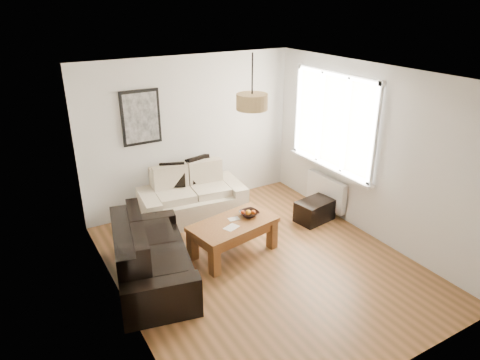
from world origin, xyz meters
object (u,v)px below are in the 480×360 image
coffee_table (233,238)px  loveseat_cream (192,194)px  ottoman (315,211)px  sofa_leather (152,253)px

coffee_table → loveseat_cream: bearing=91.7°
loveseat_cream → coffee_table: bearing=-82.2°
loveseat_cream → ottoman: (1.69, -1.15, -0.24)m
sofa_leather → ottoman: size_ratio=3.00×
loveseat_cream → ottoman: loveseat_cream is taller
sofa_leather → coffee_table: sofa_leather is taller
loveseat_cream → coffee_table: (0.04, -1.34, -0.17)m
loveseat_cream → sofa_leather: bearing=-124.7°
sofa_leather → loveseat_cream: bearing=-28.7°
loveseat_cream → sofa_leather: size_ratio=0.91×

